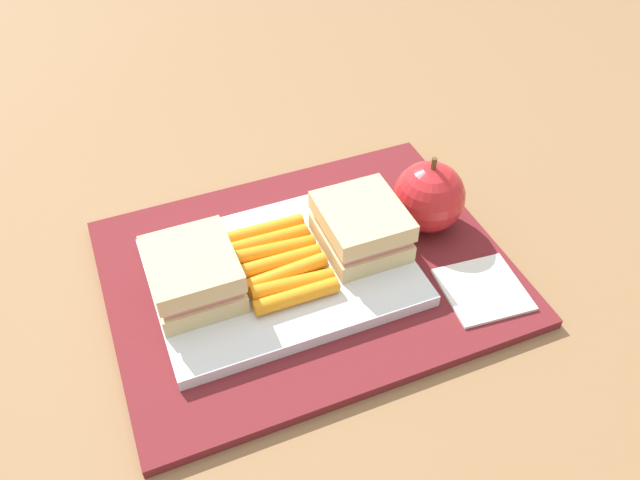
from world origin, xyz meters
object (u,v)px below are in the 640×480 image
sandwich_half_left (193,274)px  apple (429,197)px  carrot_sticks_bundle (280,262)px  paper_napkin (483,289)px  food_tray (282,271)px  sandwich_half_right (361,227)px

sandwich_half_left → apple: (0.23, 0.01, 0.00)m
sandwich_half_left → carrot_sticks_bundle: bearing=0.2°
paper_napkin → sandwich_half_left: bearing=160.5°
food_tray → carrot_sticks_bundle: carrot_sticks_bundle is taller
paper_napkin → apple: bearing=92.9°
food_tray → sandwich_half_left: sandwich_half_left is taller
apple → paper_napkin: apple is taller
paper_napkin → sandwich_half_right: bearing=134.2°
sandwich_half_left → sandwich_half_right: 0.16m
food_tray → apple: (0.15, 0.01, 0.03)m
sandwich_half_left → paper_napkin: 0.25m
apple → paper_napkin: (0.01, -0.10, -0.03)m
paper_napkin → carrot_sticks_bundle: bearing=152.2°
sandwich_half_right → apple: bearing=9.5°
sandwich_half_left → carrot_sticks_bundle: sandwich_half_left is taller
food_tray → sandwich_half_right: 0.08m
sandwich_half_right → food_tray: bearing=180.0°
carrot_sticks_bundle → paper_napkin: (0.16, -0.08, -0.02)m
sandwich_half_left → apple: 0.23m
carrot_sticks_bundle → apple: 0.16m
food_tray → sandwich_half_right: bearing=0.0°
sandwich_half_right → carrot_sticks_bundle: (-0.08, 0.00, -0.02)m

